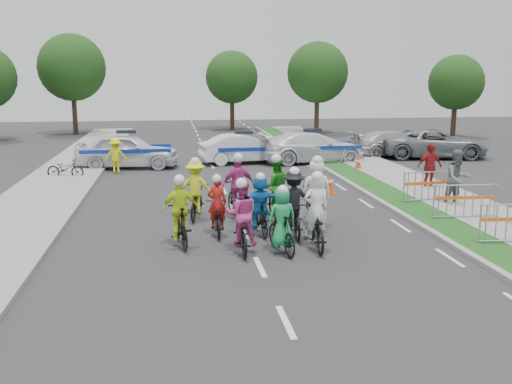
{
  "coord_description": "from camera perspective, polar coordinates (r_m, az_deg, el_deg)",
  "views": [
    {
      "loc": [
        -1.9,
        -12.23,
        4.27
      ],
      "look_at": [
        0.38,
        3.17,
        1.1
      ],
      "focal_mm": 40.0,
      "sensor_mm": 36.0,
      "label": 1
    }
  ],
  "objects": [
    {
      "name": "ground",
      "position": [
        13.09,
        0.39,
        -7.52
      ],
      "size": [
        90.0,
        90.0,
        0.0
      ],
      "primitive_type": "plane",
      "color": "#28282B",
      "rests_on": "ground"
    },
    {
      "name": "curb_right",
      "position": [
        19.07,
        13.34,
        -1.56
      ],
      "size": [
        0.2,
        60.0,
        0.12
      ],
      "primitive_type": "cube",
      "color": "gray",
      "rests_on": "ground"
    },
    {
      "name": "grass_strip",
      "position": [
        19.34,
        15.27,
        -1.49
      ],
      "size": [
        1.2,
        60.0,
        0.11
      ],
      "primitive_type": "cube",
      "color": "#174114",
      "rests_on": "ground"
    },
    {
      "name": "sidewalk_right",
      "position": [
        20.12,
        19.98,
        -1.26
      ],
      "size": [
        2.4,
        60.0,
        0.13
      ],
      "primitive_type": "cube",
      "color": "gray",
      "rests_on": "ground"
    },
    {
      "name": "sidewalk_left",
      "position": [
        18.32,
        -22.74,
        -2.67
      ],
      "size": [
        3.0,
        60.0,
        0.13
      ],
      "primitive_type": "cube",
      "color": "gray",
      "rests_on": "ground"
    },
    {
      "name": "rider_0",
      "position": [
        14.41,
        5.97,
        -3.09
      ],
      "size": [
        0.8,
        1.99,
        1.99
      ],
      "rotation": [
        0.0,
        0.0,
        3.08
      ],
      "color": "black",
      "rests_on": "ground"
    },
    {
      "name": "rider_1",
      "position": [
        13.93,
        2.59,
        -3.45
      ],
      "size": [
        0.8,
        1.69,
        1.72
      ],
      "rotation": [
        0.0,
        0.0,
        3.35
      ],
      "color": "black",
      "rests_on": "ground"
    },
    {
      "name": "rider_2",
      "position": [
        14.02,
        -1.49,
        -3.26
      ],
      "size": [
        0.78,
        1.84,
        1.88
      ],
      "rotation": [
        0.0,
        0.0,
        3.14
      ],
      "color": "black",
      "rests_on": "ground"
    },
    {
      "name": "rider_3",
      "position": [
        14.61,
        -7.57,
        -2.66
      ],
      "size": [
        0.99,
        1.83,
        1.87
      ],
      "rotation": [
        0.0,
        0.0,
        3.3
      ],
      "color": "black",
      "rests_on": "ground"
    },
    {
      "name": "rider_4",
      "position": [
        15.46,
        3.75,
        -1.72
      ],
      "size": [
        1.08,
        1.9,
        1.91
      ],
      "rotation": [
        0.0,
        0.0,
        3.1
      ],
      "color": "black",
      "rests_on": "ground"
    },
    {
      "name": "rider_5",
      "position": [
        15.54,
        0.4,
        -1.63
      ],
      "size": [
        1.42,
        1.69,
        1.73
      ],
      "rotation": [
        0.0,
        0.0,
        3.25
      ],
      "color": "black",
      "rests_on": "ground"
    },
    {
      "name": "rider_6",
      "position": [
        15.61,
        -3.91,
        -2.26
      ],
      "size": [
        0.61,
        1.67,
        1.69
      ],
      "rotation": [
        0.0,
        0.0,
        3.12
      ],
      "color": "black",
      "rests_on": "ground"
    },
    {
      "name": "rider_7",
      "position": [
        16.63,
        6.02,
        -0.63
      ],
      "size": [
        0.88,
        1.97,
        2.06
      ],
      "rotation": [
        0.0,
        0.0,
        3.18
      ],
      "color": "black",
      "rests_on": "ground"
    },
    {
      "name": "rider_8",
      "position": [
        17.14,
        1.96,
        -0.37
      ],
      "size": [
        0.86,
        1.99,
        2.02
      ],
      "rotation": [
        0.0,
        0.0,
        3.16
      ],
      "color": "black",
      "rests_on": "ground"
    },
    {
      "name": "rider_9",
      "position": [
        17.25,
        -1.8,
        -0.18
      ],
      "size": [
        1.09,
        2.01,
        2.04
      ],
      "rotation": [
        0.0,
        0.0,
        3.35
      ],
      "color": "black",
      "rests_on": "ground"
    },
    {
      "name": "rider_10",
      "position": [
        17.44,
        -6.04,
        -0.26
      ],
      "size": [
        1.14,
        1.94,
        1.89
      ],
      "rotation": [
        0.0,
        0.0,
        2.94
      ],
      "color": "black",
      "rests_on": "ground"
    },
    {
      "name": "police_car_0",
      "position": [
        27.69,
        -12.77,
        4.06
      ],
      "size": [
        4.97,
        2.39,
        1.64
      ],
      "primitive_type": "imported",
      "rotation": [
        0.0,
        0.0,
        1.48
      ],
      "color": "white",
      "rests_on": "ground"
    },
    {
      "name": "police_car_1",
      "position": [
        28.51,
        -1.24,
        4.36
      ],
      "size": [
        4.59,
        2.18,
        1.45
      ],
      "primitive_type": "imported",
      "rotation": [
        0.0,
        0.0,
        1.72
      ],
      "color": "white",
      "rests_on": "ground"
    },
    {
      "name": "police_car_2",
      "position": [
        28.82,
        5.63,
        4.48
      ],
      "size": [
        5.48,
        2.59,
        1.55
      ],
      "primitive_type": "imported",
      "rotation": [
        0.0,
        0.0,
        1.65
      ],
      "color": "white",
      "rests_on": "ground"
    },
    {
      "name": "civilian_sedan",
      "position": [
        31.95,
        13.5,
        4.75
      ],
      "size": [
        4.91,
        2.37,
        1.38
      ],
      "primitive_type": "imported",
      "rotation": [
        0.0,
        0.0,
        1.67
      ],
      "color": "#AFAFB4",
      "rests_on": "ground"
    },
    {
      "name": "civilian_suv",
      "position": [
        31.81,
        17.38,
        4.66
      ],
      "size": [
        5.89,
        3.43,
        1.54
      ],
      "primitive_type": "imported",
      "rotation": [
        0.0,
        0.0,
        1.4
      ],
      "color": "slate",
      "rests_on": "ground"
    },
    {
      "name": "spectator_1",
      "position": [
        19.95,
        19.51,
        1.29
      ],
      "size": [
        1.02,
        0.84,
        1.92
      ],
      "primitive_type": "imported",
      "rotation": [
        0.0,
        0.0,
        0.13
      ],
      "color": "#5D5E63",
      "rests_on": "ground"
    },
    {
      "name": "spectator_2",
      "position": [
        22.72,
        16.97,
        2.46
      ],
      "size": [
        1.11,
        0.62,
        1.79
      ],
      "primitive_type": "imported",
      "rotation": [
        0.0,
        0.0,
        0.18
      ],
      "color": "maroon",
      "rests_on": "ground"
    },
    {
      "name": "marshal_hiviz",
      "position": [
        26.27,
        -13.85,
        3.53
      ],
      "size": [
        1.04,
        0.64,
        1.56
      ],
      "primitive_type": "imported",
      "rotation": [
        0.0,
        0.0,
        3.2
      ],
      "color": "yellow",
      "rests_on": "ground"
    },
    {
      "name": "barrier_1",
      "position": [
        18.12,
        20.13,
        -1.02
      ],
      "size": [
        2.03,
        0.62,
        1.12
      ],
      "primitive_type": null,
      "rotation": [
        0.0,
        0.0,
        -0.06
      ],
      "color": "#A5A8AD",
      "rests_on": "ground"
    },
    {
      "name": "barrier_2",
      "position": [
        20.22,
        16.92,
        0.43
      ],
      "size": [
        2.04,
        0.71,
        1.12
      ],
      "primitive_type": null,
      "rotation": [
        0.0,
        0.0,
        0.11
      ],
      "color": "#A5A8AD",
      "rests_on": "ground"
    },
    {
      "name": "cone_0",
      "position": [
        21.25,
        7.38,
        0.75
      ],
      "size": [
        0.4,
        0.4,
        0.7
      ],
      "color": "#F24C0C",
      "rests_on": "ground"
    },
    {
      "name": "cone_1",
      "position": [
        26.57,
        10.21,
        2.82
      ],
      "size": [
        0.4,
        0.4,
        0.7
      ],
      "color": "#F24C0C",
      "rests_on": "ground"
    },
    {
      "name": "parked_bike",
      "position": [
        25.58,
        -18.53,
        2.24
      ],
      "size": [
        1.66,
        0.86,
        0.83
      ],
      "primitive_type": "imported",
      "rotation": [
        0.0,
        0.0,
        1.37
      ],
      "color": "black",
      "rests_on": "ground"
    },
    {
      "name": "tree_1",
      "position": [
        43.62,
        6.17,
        11.79
      ],
      "size": [
        4.55,
        4.55,
        6.82
      ],
      "color": "#382619",
      "rests_on": "ground"
    },
    {
      "name": "tree_2",
      "position": [
        43.11,
        19.39,
        10.28
      ],
      "size": [
        3.85,
        3.85,
        5.77
      ],
      "color": "#382619",
      "rests_on": "ground"
    },
    {
      "name": "tree_3",
      "position": [
        44.8,
        -17.94,
        11.75
      ],
      "size": [
        4.9,
        4.9,
        7.35
      ],
      "color": "#382619",
      "rests_on": "ground"
    },
    {
      "name": "tree_4",
      "position": [
        46.49,
        -2.43,
        11.39
      ],
      "size": [
        4.2,
        4.2,
        6.3
      ],
      "color": "#382619",
      "rests_on": "ground"
    }
  ]
}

